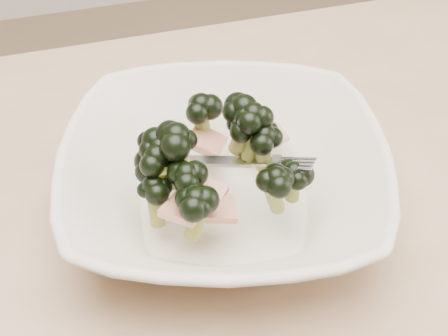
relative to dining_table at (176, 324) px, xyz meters
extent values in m
cube|color=tan|center=(0.00, 0.00, 0.08)|extent=(1.20, 0.80, 0.04)
cylinder|color=tan|center=(0.55, 0.35, -0.30)|extent=(0.06, 0.06, 0.71)
imported|color=beige|center=(0.07, 0.05, 0.14)|extent=(0.37, 0.37, 0.07)
cylinder|color=olive|center=(0.09, 0.04, 0.18)|extent=(0.02, 0.01, 0.04)
ellipsoid|color=black|center=(0.09, 0.04, 0.21)|extent=(0.03, 0.03, 0.03)
cylinder|color=olive|center=(0.08, 0.05, 0.18)|extent=(0.02, 0.02, 0.03)
ellipsoid|color=black|center=(0.08, 0.05, 0.20)|extent=(0.03, 0.03, 0.02)
cylinder|color=olive|center=(0.00, 0.04, 0.16)|extent=(0.02, 0.03, 0.05)
ellipsoid|color=black|center=(0.00, 0.04, 0.19)|extent=(0.04, 0.04, 0.03)
cylinder|color=olive|center=(0.02, -0.01, 0.15)|extent=(0.02, 0.02, 0.04)
ellipsoid|color=black|center=(0.02, -0.01, 0.18)|extent=(0.04, 0.04, 0.03)
cylinder|color=olive|center=(0.01, 0.06, 0.16)|extent=(0.03, 0.02, 0.04)
ellipsoid|color=black|center=(0.01, 0.06, 0.18)|extent=(0.04, 0.04, 0.03)
cylinder|color=olive|center=(0.09, -0.01, 0.15)|extent=(0.02, 0.02, 0.04)
ellipsoid|color=black|center=(0.09, -0.01, 0.18)|extent=(0.03, 0.03, 0.03)
cylinder|color=olive|center=(0.02, 0.04, 0.17)|extent=(0.02, 0.02, 0.05)
ellipsoid|color=black|center=(0.02, 0.04, 0.20)|extent=(0.04, 0.04, 0.03)
cylinder|color=olive|center=(0.02, 0.02, 0.16)|extent=(0.02, 0.02, 0.04)
ellipsoid|color=black|center=(0.02, 0.02, 0.18)|extent=(0.04, 0.04, 0.03)
cylinder|color=olive|center=(0.10, 0.03, 0.17)|extent=(0.02, 0.02, 0.04)
ellipsoid|color=black|center=(0.10, 0.03, 0.19)|extent=(0.04, 0.04, 0.03)
cylinder|color=olive|center=(0.06, 0.12, 0.15)|extent=(0.02, 0.02, 0.04)
ellipsoid|color=black|center=(0.06, 0.12, 0.17)|extent=(0.04, 0.04, 0.03)
cylinder|color=olive|center=(0.01, 0.05, 0.15)|extent=(0.03, 0.02, 0.04)
ellipsoid|color=black|center=(0.01, 0.05, 0.17)|extent=(0.04, 0.04, 0.03)
cylinder|color=olive|center=(0.09, 0.06, 0.18)|extent=(0.03, 0.02, 0.05)
ellipsoid|color=black|center=(0.09, 0.06, 0.21)|extent=(0.04, 0.04, 0.03)
cylinder|color=olive|center=(0.00, 0.06, 0.16)|extent=(0.02, 0.02, 0.05)
ellipsoid|color=black|center=(0.00, 0.06, 0.19)|extent=(0.04, 0.04, 0.03)
cylinder|color=olive|center=(0.00, 0.05, 0.15)|extent=(0.02, 0.02, 0.03)
ellipsoid|color=black|center=(0.00, 0.05, 0.17)|extent=(0.04, 0.04, 0.03)
cylinder|color=olive|center=(0.12, 0.09, 0.14)|extent=(0.02, 0.01, 0.03)
ellipsoid|color=black|center=(0.12, 0.09, 0.16)|extent=(0.03, 0.03, 0.02)
cylinder|color=olive|center=(0.00, 0.03, 0.14)|extent=(0.01, 0.02, 0.04)
ellipsoid|color=black|center=(0.00, 0.03, 0.17)|extent=(0.03, 0.03, 0.03)
cylinder|color=olive|center=(0.12, 0.01, 0.15)|extent=(0.01, 0.01, 0.03)
ellipsoid|color=black|center=(0.12, 0.01, 0.17)|extent=(0.03, 0.03, 0.03)
cube|color=maroon|center=(0.03, 0.08, 0.14)|extent=(0.03, 0.04, 0.02)
cube|color=maroon|center=(0.06, 0.10, 0.14)|extent=(0.05, 0.05, 0.02)
cube|color=maroon|center=(0.12, 0.10, 0.14)|extent=(0.05, 0.03, 0.02)
cube|color=maroon|center=(0.04, 0.01, 0.15)|extent=(0.05, 0.05, 0.02)
cube|color=maroon|center=(0.02, 0.00, 0.16)|extent=(0.05, 0.05, 0.01)
cube|color=maroon|center=(0.04, 0.00, 0.15)|extent=(0.04, 0.03, 0.02)
cube|color=maroon|center=(0.12, 0.10, 0.14)|extent=(0.04, 0.04, 0.02)
camera|label=1|loc=(-0.06, -0.36, 0.53)|focal=50.00mm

